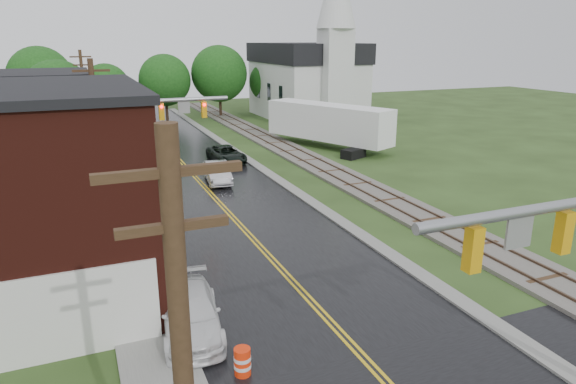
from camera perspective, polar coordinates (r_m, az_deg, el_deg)
main_road at (r=38.21m, az=-10.01°, el=1.35°), size 10.00×90.00×0.02m
curb_right at (r=44.26m, az=-4.64°, el=3.66°), size 0.80×70.00×0.12m
sidewalk_left at (r=32.66m, az=-18.68°, el=-1.94°), size 2.40×50.00×0.12m
yellow_house at (r=32.93m, az=-27.67°, el=2.95°), size 8.00×7.00×6.40m
darkred_building at (r=41.85m, az=-25.24°, el=4.43°), size 7.00×6.00×4.40m
church at (r=66.07m, az=2.44°, el=13.11°), size 10.40×18.40×20.00m
railroad at (r=45.82m, az=0.85°, el=4.29°), size 3.20×80.00×0.30m
traffic_signal_far at (r=33.72m, az=-15.08°, el=7.65°), size 7.34×0.43×7.20m
utility_pole_b at (r=28.57m, az=-20.27°, el=5.12°), size 1.80×0.28×9.00m
utility_pole_c at (r=50.35m, az=-21.61°, el=9.59°), size 1.80×0.28×9.00m
tree_left_e at (r=52.23m, az=-23.95°, el=9.65°), size 6.40×6.40×8.16m
suv_dark at (r=43.08m, az=-6.85°, el=4.16°), size 2.60×5.05×1.36m
sedan_silver at (r=37.08m, az=-7.86°, el=2.15°), size 2.02×4.56×1.46m
pickup_white at (r=18.77m, az=-10.76°, el=-13.10°), size 2.60×5.10×1.42m
semi_trailer at (r=48.63m, az=4.53°, el=7.72°), size 7.91×13.06×4.06m
construction_barrel at (r=16.58m, az=-5.09°, el=-18.28°), size 0.55×0.55×0.92m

